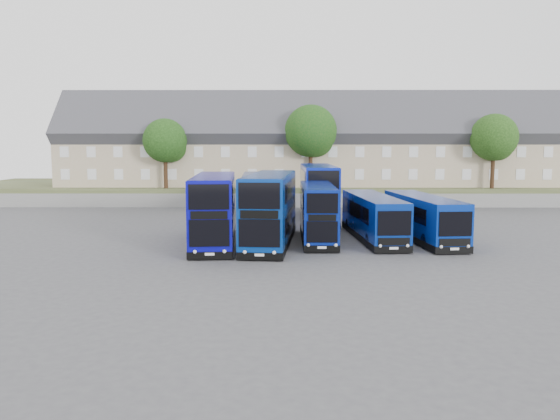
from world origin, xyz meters
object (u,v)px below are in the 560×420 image
at_px(tree_east, 495,139).
at_px(dd_front_left, 214,211).
at_px(coach_east_a, 373,218).
at_px(tree_west, 167,142).
at_px(tree_far, 522,137).
at_px(dd_front_mid, 270,210).
at_px(tree_mid, 312,133).

bearing_deg(tree_east, dd_front_left, -139.96).
relative_size(coach_east_a, tree_east, 1.42).
height_order(tree_west, tree_east, tree_east).
bearing_deg(dd_front_left, tree_far, 37.81).
height_order(coach_east_a, tree_west, tree_west).
relative_size(dd_front_left, tree_far, 1.36).
distance_m(dd_front_mid, tree_mid, 25.07).
bearing_deg(tree_west, coach_east_a, -48.49).
height_order(dd_front_mid, tree_west, tree_west).
xyz_separation_m(dd_front_left, tree_mid, (7.92, 23.96, 5.80)).
bearing_deg(dd_front_left, tree_mid, 67.60).
xyz_separation_m(tree_west, tree_east, (36.00, 0.00, 0.34)).
xyz_separation_m(tree_west, tree_mid, (16.00, 0.50, 1.02)).
xyz_separation_m(tree_east, tree_far, (6.00, 7.00, 0.34)).
relative_size(tree_east, tree_far, 0.94).
distance_m(coach_east_a, tree_west, 29.44).
bearing_deg(dd_front_mid, tree_east, 49.19).
height_order(tree_west, tree_mid, tree_mid).
height_order(coach_east_a, tree_mid, tree_mid).
relative_size(tree_west, tree_mid, 0.83).
distance_m(tree_mid, tree_far, 26.80).
bearing_deg(dd_front_left, dd_front_mid, -5.59).
bearing_deg(tree_far, tree_east, -130.60).
bearing_deg(tree_west, tree_east, 0.00).
bearing_deg(coach_east_a, tree_east, 48.37).
relative_size(dd_front_mid, tree_mid, 1.31).
distance_m(dd_front_mid, tree_west, 26.81).
height_order(tree_mid, tree_far, tree_mid).
bearing_deg(tree_far, dd_front_mid, -134.58).
bearing_deg(coach_east_a, dd_front_mid, -169.08).
height_order(dd_front_left, tree_east, tree_east).
bearing_deg(dd_front_left, coach_east_a, 5.15).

